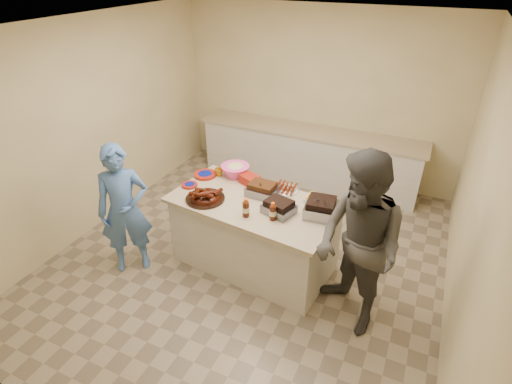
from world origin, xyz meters
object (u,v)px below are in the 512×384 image
at_px(bbq_bottle_b, 273,219).
at_px(guest_gray, 347,317).
at_px(mustard_bottle, 257,190).
at_px(coleslaw_bowl, 235,176).
at_px(plastic_cup, 219,176).
at_px(island, 254,263).
at_px(bbq_bottle_a, 246,216).
at_px(roasting_pan, 320,215).
at_px(rib_platter, 205,199).
at_px(guest_blue, 135,264).

xyz_separation_m(bbq_bottle_b, guest_gray, (0.92, -0.13, -0.89)).
distance_m(bbq_bottle_b, mustard_bottle, 0.63).
relative_size(coleslaw_bowl, plastic_cup, 3.28).
bearing_deg(island, guest_gray, -9.77).
bearing_deg(island, coleslaw_bowl, 142.60).
bearing_deg(plastic_cup, bbq_bottle_a, -43.57).
height_order(roasting_pan, coleslaw_bowl, coleslaw_bowl).
bearing_deg(coleslaw_bowl, bbq_bottle_a, -55.56).
height_order(island, mustard_bottle, mustard_bottle).
relative_size(bbq_bottle_b, mustard_bottle, 1.63).
bearing_deg(bbq_bottle_a, bbq_bottle_b, 12.66).
bearing_deg(guest_gray, bbq_bottle_a, -142.05).
distance_m(island, rib_platter, 1.05).
relative_size(bbq_bottle_a, plastic_cup, 1.97).
bearing_deg(mustard_bottle, roasting_pan, -13.28).
relative_size(rib_platter, roasting_pan, 1.36).
xyz_separation_m(rib_platter, bbq_bottle_b, (0.85, -0.05, 0.00)).
distance_m(bbq_bottle_b, guest_blue, 1.91).
height_order(coleslaw_bowl, mustard_bottle, coleslaw_bowl).
bearing_deg(roasting_pan, guest_gray, -46.68).
height_order(coleslaw_bowl, plastic_cup, coleslaw_bowl).
height_order(coleslaw_bowl, guest_blue, coleslaw_bowl).
distance_m(roasting_pan, plastic_cup, 1.44).
relative_size(bbq_bottle_a, bbq_bottle_b, 1.04).
relative_size(coleslaw_bowl, guest_blue, 0.22).
relative_size(roasting_pan, bbq_bottle_a, 1.53).
bearing_deg(mustard_bottle, island, -72.37).
distance_m(bbq_bottle_a, guest_gray, 1.50).
distance_m(island, guest_gray, 1.30).
bearing_deg(mustard_bottle, guest_gray, -24.89).
distance_m(bbq_bottle_b, guest_gray, 1.29).
distance_m(bbq_bottle_b, plastic_cup, 1.15).
bearing_deg(roasting_pan, bbq_bottle_b, -152.57).
relative_size(bbq_bottle_b, plastic_cup, 1.89).
distance_m(coleslaw_bowl, bbq_bottle_a, 0.91).
relative_size(bbq_bottle_b, guest_blue, 0.13).
height_order(bbq_bottle_a, bbq_bottle_b, bbq_bottle_a).
distance_m(plastic_cup, guest_gray, 2.23).
bearing_deg(plastic_cup, guest_gray, -21.16).
bearing_deg(bbq_bottle_a, guest_blue, -166.14).
relative_size(guest_blue, guest_gray, 0.84).
xyz_separation_m(rib_platter, coleslaw_bowl, (0.05, 0.64, 0.00)).
xyz_separation_m(rib_platter, guest_gray, (1.77, -0.18, -0.89)).
bearing_deg(mustard_bottle, rib_platter, -135.57).
xyz_separation_m(roasting_pan, guest_blue, (-2.07, -0.69, -0.89)).
height_order(rib_platter, roasting_pan, rib_platter).
bearing_deg(guest_blue, roasting_pan, -21.02).
relative_size(rib_platter, bbq_bottle_b, 2.17).
bearing_deg(rib_platter, guest_blue, -150.74).
bearing_deg(plastic_cup, bbq_bottle_b, -31.64).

